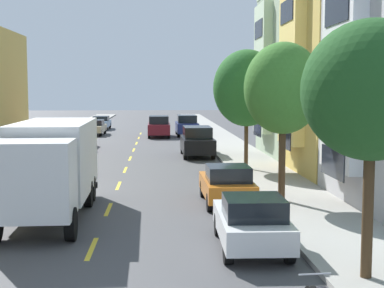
{
  "coord_description": "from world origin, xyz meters",
  "views": [
    {
      "loc": [
        1.85,
        -7.92,
        4.28
      ],
      "look_at": [
        3.74,
        24.6,
        1.12
      ],
      "focal_mm": 52.43,
      "sensor_mm": 36.0,
      "label": 1
    }
  ],
  "objects_px": {
    "street_tree_third": "(247,88)",
    "parked_sedan_sky": "(101,122)",
    "parked_pickup_red": "(75,138)",
    "moving_burgundy_sedan": "(159,126)",
    "street_tree_second": "(283,89)",
    "parked_hatchback_orange": "(227,184)",
    "street_tree_nearest": "(371,91)",
    "parked_hatchback_white": "(252,222)",
    "delivery_box_truck": "(51,163)",
    "parked_suv_navy": "(187,125)",
    "parked_sedan_champagne": "(95,127)",
    "parked_suv_black": "(197,141)"
  },
  "relations": [
    {
      "from": "parked_sedan_champagne",
      "to": "parked_pickup_red",
      "type": "relative_size",
      "value": 0.85
    },
    {
      "from": "parked_sedan_champagne",
      "to": "parked_pickup_red",
      "type": "distance_m",
      "value": 12.75
    },
    {
      "from": "parked_suv_black",
      "to": "parked_hatchback_white",
      "type": "xyz_separation_m",
      "value": [
        0.04,
        -21.12,
        -0.23
      ]
    },
    {
      "from": "street_tree_second",
      "to": "parked_sedan_sky",
      "type": "bearing_deg",
      "value": 104.98
    },
    {
      "from": "delivery_box_truck",
      "to": "parked_sedan_sky",
      "type": "height_order",
      "value": "delivery_box_truck"
    },
    {
      "from": "parked_sedan_sky",
      "to": "moving_burgundy_sedan",
      "type": "xyz_separation_m",
      "value": [
        6.29,
        -10.37,
        0.24
      ]
    },
    {
      "from": "parked_hatchback_orange",
      "to": "street_tree_third",
      "type": "bearing_deg",
      "value": 76.49
    },
    {
      "from": "street_tree_second",
      "to": "delivery_box_truck",
      "type": "bearing_deg",
      "value": -169.45
    },
    {
      "from": "parked_suv_black",
      "to": "parked_sedan_sky",
      "type": "distance_m",
      "value": 26.89
    },
    {
      "from": "parked_sedan_sky",
      "to": "parked_hatchback_white",
      "type": "relative_size",
      "value": 1.12
    },
    {
      "from": "street_tree_second",
      "to": "parked_hatchback_orange",
      "type": "bearing_deg",
      "value": 176.45
    },
    {
      "from": "delivery_box_truck",
      "to": "parked_hatchback_orange",
      "type": "relative_size",
      "value": 1.96
    },
    {
      "from": "street_tree_third",
      "to": "parked_sedan_sky",
      "type": "distance_m",
      "value": 34.04
    },
    {
      "from": "street_tree_second",
      "to": "parked_sedan_champagne",
      "type": "relative_size",
      "value": 1.29
    },
    {
      "from": "street_tree_third",
      "to": "delivery_box_truck",
      "type": "xyz_separation_m",
      "value": [
        -8.2,
        -10.17,
        -2.53
      ]
    },
    {
      "from": "street_tree_nearest",
      "to": "parked_hatchback_orange",
      "type": "xyz_separation_m",
      "value": [
        -2.04,
        8.76,
        -3.5
      ]
    },
    {
      "from": "parked_suv_navy",
      "to": "parked_hatchback_white",
      "type": "bearing_deg",
      "value": -90.15
    },
    {
      "from": "street_tree_nearest",
      "to": "parked_hatchback_white",
      "type": "height_order",
      "value": "street_tree_nearest"
    },
    {
      "from": "parked_sedan_champagne",
      "to": "parked_sedan_sky",
      "type": "relative_size",
      "value": 1.0
    },
    {
      "from": "street_tree_third",
      "to": "parked_suv_black",
      "type": "height_order",
      "value": "street_tree_third"
    },
    {
      "from": "delivery_box_truck",
      "to": "parked_pickup_red",
      "type": "height_order",
      "value": "delivery_box_truck"
    },
    {
      "from": "parked_hatchback_orange",
      "to": "parked_hatchback_white",
      "type": "xyz_separation_m",
      "value": [
        -0.06,
        -5.98,
        0.0
      ]
    },
    {
      "from": "parked_sedan_sky",
      "to": "street_tree_second",
      "type": "bearing_deg",
      "value": -75.02
    },
    {
      "from": "street_tree_third",
      "to": "parked_suv_black",
      "type": "bearing_deg",
      "value": 107.88
    },
    {
      "from": "street_tree_second",
      "to": "parked_suv_black",
      "type": "height_order",
      "value": "street_tree_second"
    },
    {
      "from": "street_tree_nearest",
      "to": "street_tree_third",
      "type": "distance_m",
      "value": 17.28
    },
    {
      "from": "parked_hatchback_white",
      "to": "street_tree_second",
      "type": "bearing_deg",
      "value": 70.27
    },
    {
      "from": "parked_suv_black",
      "to": "parked_hatchback_white",
      "type": "relative_size",
      "value": 1.2
    },
    {
      "from": "parked_sedan_sky",
      "to": "parked_hatchback_orange",
      "type": "bearing_deg",
      "value": -77.7
    },
    {
      "from": "parked_suv_navy",
      "to": "parked_pickup_red",
      "type": "bearing_deg",
      "value": -127.05
    },
    {
      "from": "parked_sedan_champagne",
      "to": "street_tree_third",
      "type": "bearing_deg",
      "value": -66.24
    },
    {
      "from": "street_tree_third",
      "to": "parked_suv_navy",
      "type": "xyz_separation_m",
      "value": [
        -2.0,
        23.06,
        -3.38
      ]
    },
    {
      "from": "street_tree_nearest",
      "to": "parked_hatchback_orange",
      "type": "bearing_deg",
      "value": 103.13
    },
    {
      "from": "street_tree_second",
      "to": "parked_hatchback_orange",
      "type": "height_order",
      "value": "street_tree_second"
    },
    {
      "from": "parked_pickup_red",
      "to": "parked_hatchback_white",
      "type": "xyz_separation_m",
      "value": [
        8.58,
        -26.06,
        -0.07
      ]
    },
    {
      "from": "street_tree_third",
      "to": "parked_sedan_sky",
      "type": "bearing_deg",
      "value": 108.76
    },
    {
      "from": "street_tree_second",
      "to": "parked_hatchback_white",
      "type": "bearing_deg",
      "value": -109.73
    },
    {
      "from": "street_tree_nearest",
      "to": "parked_suv_navy",
      "type": "height_order",
      "value": "street_tree_nearest"
    },
    {
      "from": "delivery_box_truck",
      "to": "parked_pickup_red",
      "type": "bearing_deg",
      "value": 96.51
    },
    {
      "from": "parked_suv_black",
      "to": "parked_suv_navy",
      "type": "bearing_deg",
      "value": 89.53
    },
    {
      "from": "delivery_box_truck",
      "to": "parked_hatchback_orange",
      "type": "height_order",
      "value": "delivery_box_truck"
    },
    {
      "from": "parked_suv_navy",
      "to": "parked_sedan_sky",
      "type": "bearing_deg",
      "value": 134.67
    },
    {
      "from": "parked_hatchback_orange",
      "to": "moving_burgundy_sedan",
      "type": "height_order",
      "value": "moving_burgundy_sedan"
    },
    {
      "from": "parked_suv_navy",
      "to": "parked_pickup_red",
      "type": "height_order",
      "value": "parked_suv_navy"
    },
    {
      "from": "parked_pickup_red",
      "to": "moving_burgundy_sedan",
      "type": "height_order",
      "value": "moving_burgundy_sedan"
    },
    {
      "from": "street_tree_nearest",
      "to": "parked_suv_navy",
      "type": "relative_size",
      "value": 1.17
    },
    {
      "from": "parked_suv_black",
      "to": "parked_pickup_red",
      "type": "relative_size",
      "value": 0.91
    },
    {
      "from": "street_tree_third",
      "to": "parked_suv_black",
      "type": "xyz_separation_m",
      "value": [
        -2.14,
        6.63,
        -3.38
      ]
    },
    {
      "from": "parked_hatchback_orange",
      "to": "parked_hatchback_white",
      "type": "relative_size",
      "value": 1.0
    },
    {
      "from": "parked_suv_black",
      "to": "parked_suv_navy",
      "type": "height_order",
      "value": "same"
    }
  ]
}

